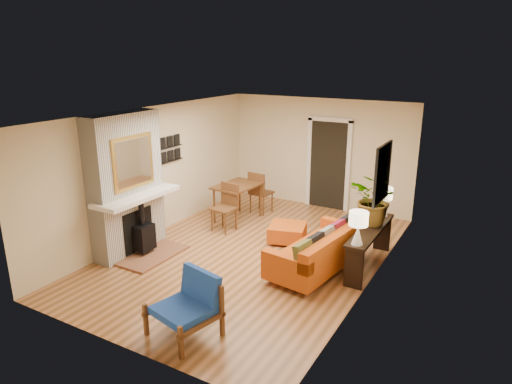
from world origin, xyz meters
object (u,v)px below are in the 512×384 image
(dining_table, at_px, (241,192))
(lamp_near, at_px, (358,224))
(ottoman, at_px, (287,232))
(blue_chair, at_px, (190,302))
(houseplant, at_px, (376,199))
(console_table, at_px, (370,236))
(lamp_far, at_px, (384,198))
(sofa, at_px, (321,251))

(dining_table, height_order, lamp_near, lamp_near)
(ottoman, distance_m, blue_chair, 3.41)
(houseplant, bearing_deg, dining_table, 167.80)
(console_table, height_order, lamp_far, lamp_far)
(sofa, bearing_deg, houseplant, 47.35)
(lamp_near, bearing_deg, dining_table, 152.27)
(dining_table, bearing_deg, lamp_far, -2.67)
(lamp_near, relative_size, lamp_far, 1.00)
(blue_chair, xyz_separation_m, lamp_far, (1.51, 3.82, 0.61))
(houseplant, bearing_deg, lamp_near, -89.42)
(sofa, xyz_separation_m, blue_chair, (-0.83, -2.56, 0.09))
(blue_chair, relative_size, lamp_near, 1.76)
(lamp_far, bearing_deg, houseplant, -91.07)
(console_table, height_order, lamp_near, lamp_near)
(ottoman, bearing_deg, houseplant, -3.77)
(ottoman, bearing_deg, console_table, -10.56)
(ottoman, distance_m, lamp_near, 2.22)
(ottoman, height_order, lamp_far, lamp_far)
(dining_table, distance_m, lamp_near, 3.59)
(blue_chair, bearing_deg, dining_table, 112.58)
(ottoman, distance_m, houseplant, 1.98)
(lamp_near, bearing_deg, ottoman, 147.67)
(ottoman, distance_m, lamp_far, 1.98)
(blue_chair, height_order, lamp_near, lamp_near)
(dining_table, relative_size, lamp_near, 3.47)
(console_table, relative_size, lamp_near, 3.43)
(sofa, distance_m, ottoman, 1.35)
(dining_table, distance_m, console_table, 3.28)
(houseplant, bearing_deg, sofa, -132.65)
(ottoman, distance_m, console_table, 1.80)
(lamp_near, distance_m, houseplant, 0.99)
(lamp_far, bearing_deg, lamp_near, -90.00)
(blue_chair, bearing_deg, console_table, 63.80)
(dining_table, xyz_separation_m, lamp_far, (3.16, -0.15, 0.41))
(ottoman, bearing_deg, dining_table, 158.38)
(sofa, height_order, blue_chair, blue_chair)
(sofa, bearing_deg, ottoman, 141.36)
(console_table, bearing_deg, houseplant, 92.74)
(blue_chair, bearing_deg, houseplant, 65.41)
(ottoman, relative_size, houseplant, 0.92)
(dining_table, bearing_deg, lamp_near, -27.73)
(dining_table, bearing_deg, sofa, -29.54)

